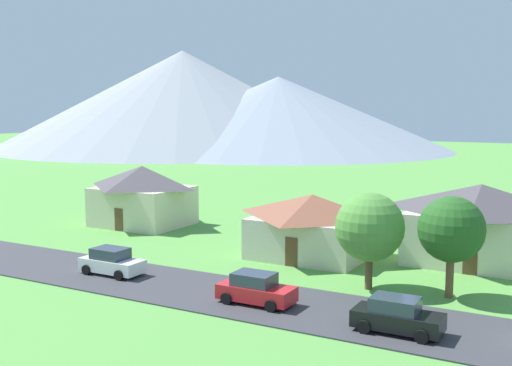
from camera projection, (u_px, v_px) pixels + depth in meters
The scene contains 11 objects.
road_strip at pixel (313, 310), 33.24m from camera, with size 160.00×6.86×0.08m, color #38383D.
mountain_far_east_ridge at pixel (183, 100), 164.65m from camera, with size 96.82×96.82×25.22m, color #8E939E.
mountain_far_west_ridge at pixel (278, 113), 156.52m from camera, with size 85.71×85.71×18.15m, color gray.
house_leftmost at pixel (312, 224), 45.02m from camera, with size 8.41×7.32×4.49m.
house_left_center at pixel (143, 195), 56.92m from camera, with size 8.42×7.00×5.41m.
house_rightmost at pixel (480, 223), 42.72m from camera, with size 10.13×6.97×5.51m.
tree_near_left at pixel (370, 227), 36.70m from camera, with size 4.05×4.05×5.75m.
tree_left_of_center at pixel (451, 230), 35.01m from camera, with size 3.72×3.72×5.78m.
parked_car_red_west_end at pixel (256, 289), 34.10m from camera, with size 4.22×2.11×1.68m.
parked_car_black_mid_east at pixel (397, 316), 29.72m from camera, with size 4.23×2.13×1.68m.
parked_car_white_east_end at pixel (112, 262), 40.08m from camera, with size 4.21×2.09×1.68m.
Camera 1 is at (13.09, 1.43, 10.69)m, focal length 44.15 mm.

